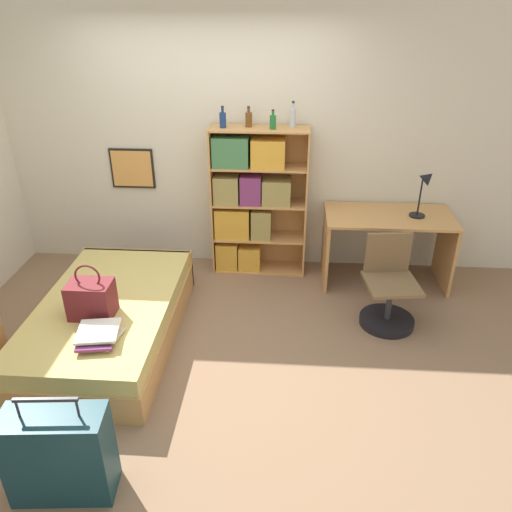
{
  "coord_description": "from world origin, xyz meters",
  "views": [
    {
      "loc": [
        0.76,
        -3.37,
        2.63
      ],
      "look_at": [
        0.52,
        0.19,
        0.75
      ],
      "focal_mm": 35.0,
      "sensor_mm": 36.0,
      "label": 1
    }
  ],
  "objects_px": {
    "bottle_clear": "(273,122)",
    "bottle_brown": "(249,119)",
    "bottle_blue": "(293,117)",
    "bottle_green": "(223,119)",
    "handbag": "(91,299)",
    "book_stack_on_bed": "(99,335)",
    "bookcase": "(249,201)",
    "waste_bin": "(394,272)",
    "suitcase": "(60,454)",
    "desk": "(387,235)",
    "desk_lamp": "(426,185)",
    "desk_chair": "(388,297)",
    "bed": "(109,319)"
  },
  "relations": [
    {
      "from": "handbag",
      "to": "suitcase",
      "type": "relative_size",
      "value": 0.62
    },
    {
      "from": "bottle_brown",
      "to": "desk_chair",
      "type": "distance_m",
      "value": 2.09
    },
    {
      "from": "bottle_clear",
      "to": "bottle_blue",
      "type": "relative_size",
      "value": 0.74
    },
    {
      "from": "waste_bin",
      "to": "book_stack_on_bed",
      "type": "bearing_deg",
      "value": -146.4
    },
    {
      "from": "desk",
      "to": "bottle_blue",
      "type": "bearing_deg",
      "value": 167.89
    },
    {
      "from": "handbag",
      "to": "bookcase",
      "type": "distance_m",
      "value": 1.91
    },
    {
      "from": "book_stack_on_bed",
      "to": "desk_lamp",
      "type": "xyz_separation_m",
      "value": [
        2.62,
        1.67,
        0.62
      ]
    },
    {
      "from": "handbag",
      "to": "suitcase",
      "type": "distance_m",
      "value": 1.31
    },
    {
      "from": "bottle_blue",
      "to": "bookcase",
      "type": "bearing_deg",
      "value": -174.01
    },
    {
      "from": "book_stack_on_bed",
      "to": "bottle_brown",
      "type": "relative_size",
      "value": 2.04
    },
    {
      "from": "desk",
      "to": "desk_lamp",
      "type": "bearing_deg",
      "value": -2.36
    },
    {
      "from": "handbag",
      "to": "desk_lamp",
      "type": "height_order",
      "value": "desk_lamp"
    },
    {
      "from": "book_stack_on_bed",
      "to": "desk_lamp",
      "type": "distance_m",
      "value": 3.17
    },
    {
      "from": "bed",
      "to": "suitcase",
      "type": "relative_size",
      "value": 2.62
    },
    {
      "from": "bottle_brown",
      "to": "bottle_clear",
      "type": "xyz_separation_m",
      "value": [
        0.23,
        -0.08,
        -0.0
      ]
    },
    {
      "from": "handbag",
      "to": "bottle_brown",
      "type": "relative_size",
      "value": 2.36
    },
    {
      "from": "bottle_clear",
      "to": "bottle_brown",
      "type": "bearing_deg",
      "value": 161.1
    },
    {
      "from": "bottle_brown",
      "to": "waste_bin",
      "type": "height_order",
      "value": "bottle_brown"
    },
    {
      "from": "handbag",
      "to": "desk_chair",
      "type": "bearing_deg",
      "value": 14.75
    },
    {
      "from": "desk",
      "to": "waste_bin",
      "type": "bearing_deg",
      "value": -31.6
    },
    {
      "from": "bed",
      "to": "bottle_brown",
      "type": "relative_size",
      "value": 9.98
    },
    {
      "from": "suitcase",
      "to": "bottle_brown",
      "type": "bearing_deg",
      "value": 73.14
    },
    {
      "from": "bottle_blue",
      "to": "bottle_green",
      "type": "bearing_deg",
      "value": -175.04
    },
    {
      "from": "waste_bin",
      "to": "bottle_blue",
      "type": "bearing_deg",
      "value": 165.74
    },
    {
      "from": "desk_lamp",
      "to": "bottle_clear",
      "type": "bearing_deg",
      "value": 174.46
    },
    {
      "from": "bottle_clear",
      "to": "bottle_blue",
      "type": "distance_m",
      "value": 0.2
    },
    {
      "from": "bottle_brown",
      "to": "bottle_blue",
      "type": "distance_m",
      "value": 0.42
    },
    {
      "from": "book_stack_on_bed",
      "to": "bookcase",
      "type": "xyz_separation_m",
      "value": [
        0.95,
        1.85,
        0.34
      ]
    },
    {
      "from": "book_stack_on_bed",
      "to": "bottle_clear",
      "type": "distance_m",
      "value": 2.45
    },
    {
      "from": "bookcase",
      "to": "bottle_green",
      "type": "height_order",
      "value": "bottle_green"
    },
    {
      "from": "desk_lamp",
      "to": "bottle_green",
      "type": "bearing_deg",
      "value": 175.12
    },
    {
      "from": "suitcase",
      "to": "book_stack_on_bed",
      "type": "bearing_deg",
      "value": 95.35
    },
    {
      "from": "bottle_green",
      "to": "waste_bin",
      "type": "distance_m",
      "value": 2.27
    },
    {
      "from": "bottle_clear",
      "to": "bottle_green",
      "type": "bearing_deg",
      "value": 177.17
    },
    {
      "from": "bed",
      "to": "desk",
      "type": "distance_m",
      "value": 2.74
    },
    {
      "from": "bottle_blue",
      "to": "book_stack_on_bed",
      "type": "bearing_deg",
      "value": -125.76
    },
    {
      "from": "book_stack_on_bed",
      "to": "suitcase",
      "type": "xyz_separation_m",
      "value": [
        0.09,
        -0.95,
        -0.13
      ]
    },
    {
      "from": "waste_bin",
      "to": "desk",
      "type": "bearing_deg",
      "value": 148.4
    },
    {
      "from": "bottle_green",
      "to": "desk",
      "type": "height_order",
      "value": "bottle_green"
    },
    {
      "from": "desk_chair",
      "to": "bottle_green",
      "type": "bearing_deg",
      "value": 150.19
    },
    {
      "from": "bottle_brown",
      "to": "bottle_clear",
      "type": "distance_m",
      "value": 0.24
    },
    {
      "from": "bottle_clear",
      "to": "desk",
      "type": "distance_m",
      "value": 1.58
    },
    {
      "from": "bottle_green",
      "to": "bed",
      "type": "bearing_deg",
      "value": -122.92
    },
    {
      "from": "bed",
      "to": "bottle_green",
      "type": "relative_size",
      "value": 9.47
    },
    {
      "from": "bookcase",
      "to": "bottle_brown",
      "type": "distance_m",
      "value": 0.81
    },
    {
      "from": "bookcase",
      "to": "bottle_blue",
      "type": "xyz_separation_m",
      "value": [
        0.41,
        0.04,
        0.83
      ]
    },
    {
      "from": "desk_lamp",
      "to": "bottle_blue",
      "type": "bearing_deg",
      "value": 170.1
    },
    {
      "from": "book_stack_on_bed",
      "to": "waste_bin",
      "type": "relative_size",
      "value": 1.47
    },
    {
      "from": "bottle_green",
      "to": "waste_bin",
      "type": "xyz_separation_m",
      "value": [
        1.73,
        -0.22,
        -1.46
      ]
    },
    {
      "from": "handbag",
      "to": "book_stack_on_bed",
      "type": "distance_m",
      "value": 0.37
    }
  ]
}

